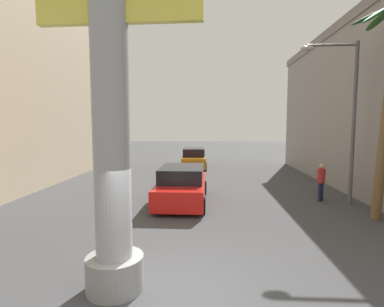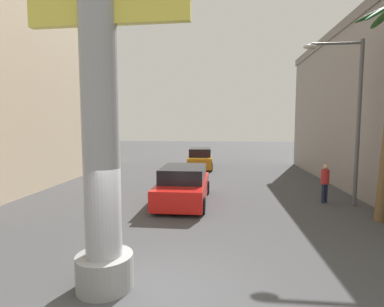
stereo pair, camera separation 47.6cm
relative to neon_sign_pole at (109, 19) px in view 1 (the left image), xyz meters
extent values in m
plane|color=#424244|center=(1.27, 9.67, -5.35)|extent=(92.96, 92.96, 0.00)
cylinder|color=#9E9EA3|center=(-0.01, 0.00, -0.88)|extent=(0.73, 0.73, 8.93)
cylinder|color=gray|center=(-0.01, 0.00, -5.00)|extent=(1.16, 1.16, 0.70)
cube|color=#F2E04C|center=(0.19, 0.00, 0.19)|extent=(3.19, 0.27, 0.56)
cylinder|color=#59595E|center=(7.94, 7.12, -1.97)|extent=(0.16, 0.16, 6.76)
cylinder|color=#59595E|center=(6.93, 7.12, 1.26)|extent=(2.01, 0.10, 0.10)
ellipsoid|color=beige|center=(5.93, 7.12, 1.16)|extent=(0.56, 0.28, 0.20)
cylinder|color=black|center=(-0.17, 8.71, -5.03)|extent=(0.22, 0.64, 0.64)
cylinder|color=black|center=(1.70, 8.70, -5.03)|extent=(0.22, 0.64, 0.64)
cylinder|color=black|center=(-0.19, 5.39, -5.03)|extent=(0.22, 0.64, 0.64)
cylinder|color=black|center=(1.68, 5.37, -5.03)|extent=(0.22, 0.64, 0.64)
cube|color=red|center=(0.76, 7.04, -4.79)|extent=(2.00, 4.77, 0.80)
cube|color=black|center=(0.76, 7.04, -4.09)|extent=(1.83, 2.63, 0.60)
cylinder|color=black|center=(-0.14, 19.12, -5.03)|extent=(0.25, 0.65, 0.64)
cylinder|color=black|center=(1.54, 19.19, -5.03)|extent=(0.25, 0.65, 0.64)
cylinder|color=black|center=(0.00, 15.88, -5.03)|extent=(0.25, 0.65, 0.64)
cylinder|color=black|center=(1.67, 15.95, -5.03)|extent=(0.25, 0.65, 0.64)
cube|color=#BF7214|center=(0.77, 17.54, -4.79)|extent=(1.95, 4.71, 0.80)
cube|color=black|center=(0.77, 17.54, -4.09)|extent=(1.73, 2.62, 0.60)
ellipsoid|color=#306C2D|center=(7.98, 5.74, 1.78)|extent=(0.59, 1.30, 0.53)
ellipsoid|color=#29622D|center=(7.50, 5.32, 1.76)|extent=(1.29, 0.74, 0.58)
ellipsoid|color=#20632D|center=(7.49, 4.93, 1.70)|extent=(1.22, 0.68, 0.76)
cylinder|color=#1E233F|center=(6.79, 7.46, -4.94)|extent=(0.14, 0.14, 0.82)
cylinder|color=#1E233F|center=(6.94, 7.59, -4.94)|extent=(0.14, 0.14, 0.82)
cylinder|color=#B22626|center=(6.86, 7.52, -4.22)|extent=(0.48, 0.48, 0.62)
sphere|color=tan|center=(6.86, 7.52, -3.80)|extent=(0.22, 0.22, 0.22)
camera|label=1|loc=(1.88, -5.76, -1.99)|focal=28.00mm
camera|label=2|loc=(2.35, -5.72, -1.99)|focal=28.00mm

